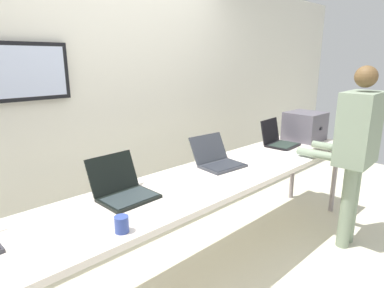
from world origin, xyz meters
The scene contains 10 objects.
ground centered at (0.00, 0.00, -0.02)m, with size 8.00×8.00×0.04m, color beige.
back_wall centered at (-0.02, 1.13, 1.27)m, with size 8.00×0.11×2.53m.
workbench centered at (0.00, 0.00, 0.75)m, with size 3.70×0.70×0.80m.
equipment_box centered at (1.61, 0.08, 0.95)m, with size 0.38×0.37×0.31m.
laptop_station_1 centered at (-0.68, 0.13, 0.85)m, with size 0.35×0.37×0.26m.
laptop_station_2 centered at (0.24, 0.14, 0.85)m, with size 0.38×0.39×0.24m.
laptop_station_3 centered at (1.19, 0.14, 0.86)m, with size 0.35×0.33×0.26m.
person centered at (1.18, -0.62, 0.98)m, with size 0.46×0.60×1.62m.
coffee_mug centered at (-0.93, -0.25, 0.84)m, with size 0.08×0.08×0.09m.
paper_sheet centered at (0.96, -0.17, 0.80)m, with size 0.25×0.32×0.00m.
Camera 1 is at (-1.72, -1.60, 1.67)m, focal length 30.56 mm.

